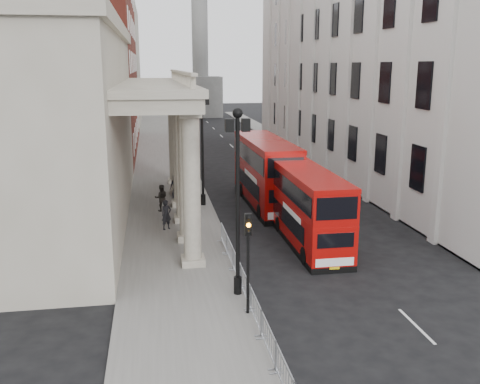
{
  "coord_description": "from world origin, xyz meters",
  "views": [
    {
      "loc": [
        -4.17,
        -18.15,
        10.16
      ],
      "look_at": [
        0.95,
        12.7,
        2.74
      ],
      "focal_mm": 40.0,
      "sensor_mm": 36.0,
      "label": 1
    }
  ],
  "objects_px": {
    "traffic_light": "(248,245)",
    "lamp_post_south": "(238,190)",
    "pedestrian_a": "(166,215)",
    "bus_far": "(266,171)",
    "pedestrian_b": "(161,198)",
    "lamp_post_north": "(187,119)",
    "monument_column": "(200,35)",
    "lamp_post_mid": "(202,140)",
    "pedestrian_c": "(176,186)",
    "bus_near": "(307,205)"
  },
  "relations": [
    {
      "from": "lamp_post_north",
      "to": "pedestrian_c",
      "type": "xyz_separation_m",
      "value": [
        -1.87,
        -13.32,
        -3.87
      ]
    },
    {
      "from": "monument_column",
      "to": "pedestrian_a",
      "type": "bearing_deg",
      "value": -96.94
    },
    {
      "from": "monument_column",
      "to": "bus_far",
      "type": "height_order",
      "value": "monument_column"
    },
    {
      "from": "monument_column",
      "to": "bus_near",
      "type": "height_order",
      "value": "monument_column"
    },
    {
      "from": "monument_column",
      "to": "lamp_post_mid",
      "type": "bearing_deg",
      "value": -95.24
    },
    {
      "from": "traffic_light",
      "to": "pedestrian_a",
      "type": "height_order",
      "value": "traffic_light"
    },
    {
      "from": "traffic_light",
      "to": "pedestrian_a",
      "type": "bearing_deg",
      "value": 103.46
    },
    {
      "from": "bus_near",
      "to": "pedestrian_c",
      "type": "bearing_deg",
      "value": 120.56
    },
    {
      "from": "lamp_post_mid",
      "to": "pedestrian_b",
      "type": "relative_size",
      "value": 4.38
    },
    {
      "from": "lamp_post_mid",
      "to": "pedestrian_c",
      "type": "distance_m",
      "value": 5.06
    },
    {
      "from": "lamp_post_mid",
      "to": "pedestrian_a",
      "type": "bearing_deg",
      "value": -116.75
    },
    {
      "from": "bus_far",
      "to": "pedestrian_b",
      "type": "distance_m",
      "value": 7.96
    },
    {
      "from": "bus_far",
      "to": "pedestrian_b",
      "type": "relative_size",
      "value": 5.99
    },
    {
      "from": "bus_far",
      "to": "pedestrian_c",
      "type": "distance_m",
      "value": 7.26
    },
    {
      "from": "bus_near",
      "to": "pedestrian_a",
      "type": "distance_m",
      "value": 8.87
    },
    {
      "from": "lamp_post_south",
      "to": "traffic_light",
      "type": "bearing_deg",
      "value": -87.16
    },
    {
      "from": "bus_far",
      "to": "pedestrian_c",
      "type": "relative_size",
      "value": 6.16
    },
    {
      "from": "lamp_post_south",
      "to": "pedestrian_c",
      "type": "height_order",
      "value": "lamp_post_south"
    },
    {
      "from": "lamp_post_north",
      "to": "pedestrian_c",
      "type": "height_order",
      "value": "lamp_post_north"
    },
    {
      "from": "monument_column",
      "to": "pedestrian_b",
      "type": "height_order",
      "value": "monument_column"
    },
    {
      "from": "lamp_post_north",
      "to": "pedestrian_b",
      "type": "xyz_separation_m",
      "value": [
        -3.08,
        -17.23,
        -3.84
      ]
    },
    {
      "from": "lamp_post_north",
      "to": "pedestrian_a",
      "type": "distance_m",
      "value": 22.19
    },
    {
      "from": "traffic_light",
      "to": "pedestrian_b",
      "type": "height_order",
      "value": "traffic_light"
    },
    {
      "from": "monument_column",
      "to": "lamp_post_north",
      "type": "distance_m",
      "value": 57.46
    },
    {
      "from": "pedestrian_a",
      "to": "traffic_light",
      "type": "bearing_deg",
      "value": -107.58
    },
    {
      "from": "lamp_post_mid",
      "to": "bus_near",
      "type": "bearing_deg",
      "value": -60.7
    },
    {
      "from": "lamp_post_mid",
      "to": "pedestrian_c",
      "type": "xyz_separation_m",
      "value": [
        -1.87,
        2.68,
        -3.87
      ]
    },
    {
      "from": "lamp_post_south",
      "to": "bus_far",
      "type": "height_order",
      "value": "lamp_post_south"
    },
    {
      "from": "lamp_post_south",
      "to": "pedestrian_a",
      "type": "distance_m",
      "value": 11.39
    },
    {
      "from": "lamp_post_south",
      "to": "bus_near",
      "type": "height_order",
      "value": "lamp_post_south"
    },
    {
      "from": "traffic_light",
      "to": "pedestrian_c",
      "type": "distance_m",
      "value": 20.89
    },
    {
      "from": "pedestrian_b",
      "to": "lamp_post_south",
      "type": "bearing_deg",
      "value": 96.82
    },
    {
      "from": "monument_column",
      "to": "bus_near",
      "type": "relative_size",
      "value": 5.43
    },
    {
      "from": "monument_column",
      "to": "pedestrian_c",
      "type": "relative_size",
      "value": 29.34
    },
    {
      "from": "lamp_post_north",
      "to": "traffic_light",
      "type": "xyz_separation_m",
      "value": [
        0.1,
        -34.02,
        -1.8
      ]
    },
    {
      "from": "traffic_light",
      "to": "monument_column",
      "type": "bearing_deg",
      "value": 85.87
    },
    {
      "from": "lamp_post_mid",
      "to": "bus_far",
      "type": "xyz_separation_m",
      "value": [
        4.66,
        -0.13,
        -2.35
      ]
    },
    {
      "from": "lamp_post_south",
      "to": "lamp_post_north",
      "type": "xyz_separation_m",
      "value": [
        0.0,
        32.0,
        0.0
      ]
    },
    {
      "from": "monument_column",
      "to": "pedestrian_c",
      "type": "xyz_separation_m",
      "value": [
        -8.47,
        -69.32,
        -14.94
      ]
    },
    {
      "from": "pedestrian_c",
      "to": "bus_near",
      "type": "bearing_deg",
      "value": -40.39
    },
    {
      "from": "lamp_post_north",
      "to": "bus_far",
      "type": "height_order",
      "value": "lamp_post_north"
    },
    {
      "from": "pedestrian_b",
      "to": "monument_column",
      "type": "bearing_deg",
      "value": -102.47
    },
    {
      "from": "lamp_post_mid",
      "to": "lamp_post_south",
      "type": "bearing_deg",
      "value": -90.0
    },
    {
      "from": "traffic_light",
      "to": "bus_far",
      "type": "distance_m",
      "value": 18.47
    },
    {
      "from": "pedestrian_b",
      "to": "pedestrian_c",
      "type": "relative_size",
      "value": 1.03
    },
    {
      "from": "lamp_post_mid",
      "to": "lamp_post_north",
      "type": "distance_m",
      "value": 16.0
    },
    {
      "from": "monument_column",
      "to": "pedestrian_b",
      "type": "bearing_deg",
      "value": -97.53
    },
    {
      "from": "pedestrian_a",
      "to": "lamp_post_south",
      "type": "bearing_deg",
      "value": -105.59
    },
    {
      "from": "traffic_light",
      "to": "lamp_post_south",
      "type": "bearing_deg",
      "value": 92.84
    },
    {
      "from": "lamp_post_south",
      "to": "pedestrian_a",
      "type": "relative_size",
      "value": 4.39
    }
  ]
}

